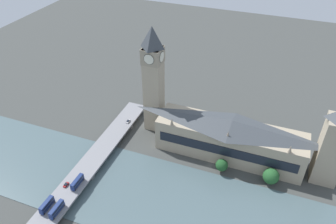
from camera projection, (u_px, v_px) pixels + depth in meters
The scene contains 13 objects.
ground_plane at pixel (210, 166), 210.31m from camera, with size 600.00×600.00×0.00m, color #424442.
river_water at pixel (193, 210), 182.59m from camera, with size 61.07×360.00×0.30m, color #4C6066.
parliament_hall at pixel (230, 138), 210.82m from camera, with size 23.79×94.62×28.34m.
clock_tower at pixel (153, 77), 219.12m from camera, with size 12.83×12.83×77.41m.
victoria_tower at pixel (333, 146), 187.16m from camera, with size 14.69×14.69×55.23m.
road_bridge at pixel (84, 172), 200.54m from camera, with size 154.13×14.51×5.01m.
double_decker_bus_lead at pixel (47, 205), 176.06m from camera, with size 10.32×2.48×4.87m.
double_decker_bus_mid at pixel (77, 182), 189.31m from camera, with size 10.74×2.48×4.66m.
double_decker_bus_rear at pixel (57, 209), 173.79m from camera, with size 10.91×2.46×4.83m.
car_southbound_lead at pixel (128, 121), 238.96m from camera, with size 4.30×1.83×1.40m.
car_southbound_mid at pixel (66, 185), 189.98m from camera, with size 3.86×1.74×1.45m.
tree_embankment_near at pixel (222, 165), 202.67m from camera, with size 7.73×7.73×9.70m.
tree_embankment_mid at pixel (271, 176), 194.72m from camera, with size 9.74×9.74×11.07m.
Camera 1 is at (-149.72, -28.16, 151.49)m, focal length 35.00 mm.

